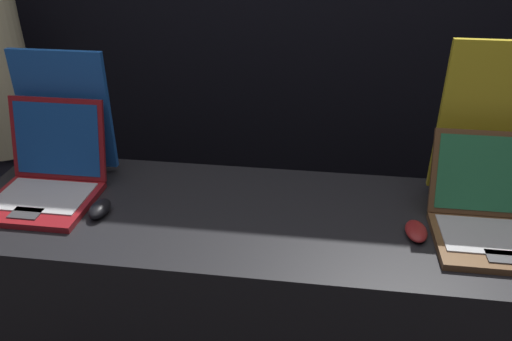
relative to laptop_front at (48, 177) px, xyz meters
The scene contains 9 objects.
wall_back 1.34m from the laptop_front, 58.95° to the left, with size 8.00×0.05×2.80m.
display_counter 0.87m from the laptop_front, ahead, with size 1.80×0.59×0.98m.
laptop_front is the anchor object (origin of this frame).
mouse_front 0.23m from the laptop_front, 23.55° to the right, with size 0.06×0.10×0.04m.
promo_stand_front 0.22m from the laptop_front, 90.00° to the left, with size 0.32×0.07×0.43m.
laptop_back 1.35m from the laptop_front, ahead, with size 0.33×0.35×0.26m.
mouse_back 1.15m from the laptop_front, ahead, with size 0.06×0.11×0.03m.
promo_stand_back 1.38m from the laptop_front, ahead, with size 0.28×0.07×0.50m.
person_bystander 0.88m from the laptop_front, 132.20° to the left, with size 0.32×0.32×1.71m.
Camera 1 is at (0.18, -0.97, 1.83)m, focal length 35.00 mm.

